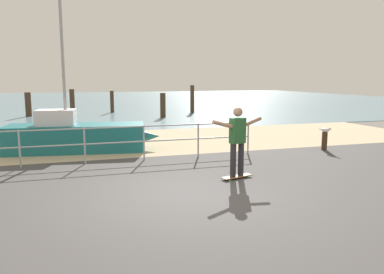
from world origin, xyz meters
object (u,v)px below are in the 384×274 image
Objects in this scene: skateboarder at (237,138)px; seagull at (325,130)px; bollard_short at (324,141)px; skateboard at (237,177)px; sailboat at (81,136)px.

seagull is at bearing 29.99° from skateboarder.
seagull is (0.00, -0.02, 0.39)m from bollard_short.
skateboard is 1.32× the size of bollard_short.
sailboat is 6.13× the size of skateboard.
skateboard is at bearing -53.61° from sailboat.
skateboarder is at bearing -53.61° from sailboat.
seagull reaches higher than bollard_short.
skateboard is (3.49, -4.73, -0.45)m from sailboat.
sailboat reaches higher than skateboard.
sailboat is at bearing 126.39° from skateboarder.
skateboard is 0.95m from skateboarder.
seagull is (4.29, 2.48, 0.63)m from skateboard.
sailboat is 8.10m from seagull.
bollard_short is 1.29× the size of seagull.
sailboat is 5.89m from skateboard.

